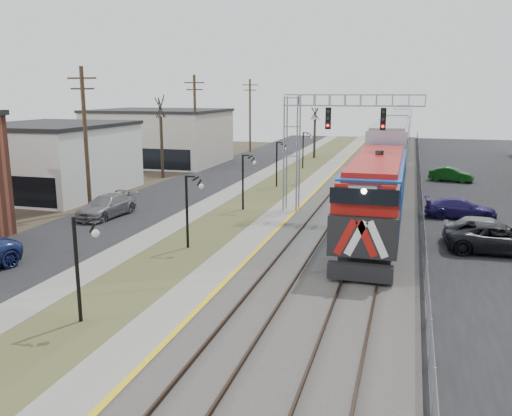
% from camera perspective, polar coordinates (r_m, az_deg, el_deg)
% --- Properties ---
extents(street_west, '(7.00, 120.00, 0.04)m').
position_cam_1_polar(street_west, '(47.72, -7.49, 2.05)').
color(street_west, black).
rests_on(street_west, ground).
extents(sidewalk, '(2.00, 120.00, 0.08)m').
position_cam_1_polar(sidewalk, '(46.13, -2.35, 1.82)').
color(sidewalk, gray).
rests_on(sidewalk, ground).
extents(grass_median, '(4.00, 120.00, 0.06)m').
position_cam_1_polar(grass_median, '(45.29, 1.26, 1.62)').
color(grass_median, '#4A502A').
rests_on(grass_median, ground).
extents(platform, '(2.00, 120.00, 0.24)m').
position_cam_1_polar(platform, '(44.62, 4.99, 1.54)').
color(platform, gray).
rests_on(platform, ground).
extents(ballast_bed, '(8.00, 120.00, 0.20)m').
position_cam_1_polar(ballast_bed, '(43.97, 11.40, 1.16)').
color(ballast_bed, '#595651').
rests_on(ballast_bed, ground).
extents(platform_edge, '(0.24, 120.00, 0.01)m').
position_cam_1_polar(platform_edge, '(44.44, 6.11, 1.64)').
color(platform_edge, gold).
rests_on(platform_edge, platform).
extents(track_near, '(1.58, 120.00, 0.15)m').
position_cam_1_polar(track_near, '(44.13, 8.82, 1.53)').
color(track_near, '#2D2119').
rests_on(track_near, ballast_bed).
extents(track_far, '(1.58, 120.00, 0.15)m').
position_cam_1_polar(track_far, '(43.85, 13.36, 1.27)').
color(track_far, '#2D2119').
rests_on(track_far, ballast_bed).
extents(train, '(3.00, 108.65, 5.33)m').
position_cam_1_polar(train, '(78.65, 14.78, 7.85)').
color(train, '#1448A7').
rests_on(train, ground).
extents(signal_gantry, '(9.00, 1.07, 8.15)m').
position_cam_1_polar(signal_gantry, '(36.67, 6.45, 7.83)').
color(signal_gantry, gray).
rests_on(signal_gantry, ground).
extents(lampposts, '(0.14, 62.14, 4.00)m').
position_cam_1_polar(lampposts, '(29.36, -7.06, -0.34)').
color(lampposts, black).
rests_on(lampposts, ground).
extents(utility_poles, '(0.28, 80.28, 10.00)m').
position_cam_1_polar(utility_poles, '(39.74, -17.48, 6.83)').
color(utility_poles, '#4C3823').
rests_on(utility_poles, ground).
extents(fence, '(0.04, 120.00, 1.60)m').
position_cam_1_polar(fence, '(43.72, 16.93, 1.74)').
color(fence, gray).
rests_on(fence, ground).
extents(buildings_west, '(14.00, 67.00, 7.00)m').
position_cam_1_polar(buildings_west, '(43.25, -25.13, 3.98)').
color(buildings_west, beige).
rests_on(buildings_west, ground).
extents(bare_trees, '(12.30, 42.30, 5.95)m').
position_cam_1_polar(bare_trees, '(51.35, -7.03, 5.80)').
color(bare_trees, '#382D23').
rests_on(bare_trees, ground).
extents(car_lot_c, '(5.53, 2.64, 1.52)m').
position_cam_1_polar(car_lot_c, '(31.00, 24.29, -3.03)').
color(car_lot_c, black).
rests_on(car_lot_c, ground).
extents(car_lot_d, '(4.67, 2.10, 1.33)m').
position_cam_1_polar(car_lot_d, '(38.55, 20.72, -0.07)').
color(car_lot_d, navy).
rests_on(car_lot_d, ground).
extents(car_lot_e, '(4.71, 2.21, 1.56)m').
position_cam_1_polar(car_lot_e, '(32.50, 23.08, -2.23)').
color(car_lot_e, slate).
rests_on(car_lot_e, ground).
extents(car_lot_f, '(4.16, 2.21, 1.30)m').
position_cam_1_polar(car_lot_f, '(54.05, 19.85, 3.29)').
color(car_lot_f, '#0C3E0F').
rests_on(car_lot_f, ground).
extents(car_street_b, '(2.53, 5.19, 1.45)m').
position_cam_1_polar(car_street_b, '(37.79, -15.45, 0.14)').
color(car_street_b, slate).
rests_on(car_street_b, ground).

